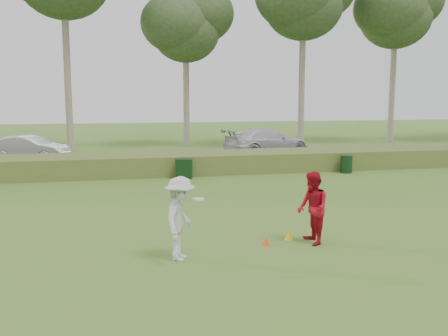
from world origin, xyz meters
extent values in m
plane|color=#416A23|center=(0.00, 0.00, 0.00)|extent=(120.00, 120.00, 0.00)
cube|color=#4E6126|center=(0.00, 12.00, 0.45)|extent=(80.00, 3.00, 0.90)
cube|color=#2D2D2D|center=(0.00, 17.00, 0.03)|extent=(80.00, 6.00, 0.06)
cylinder|color=gray|center=(-6.00, 23.00, 7.75)|extent=(0.44, 0.44, 15.50)
cylinder|color=gray|center=(2.00, 24.50, 5.75)|extent=(0.44, 0.44, 11.50)
ellipsoid|color=#304723|center=(2.00, 24.50, 8.62)|extent=(6.24, 6.24, 5.28)
cylinder|color=gray|center=(10.00, 22.50, 7.00)|extent=(0.44, 0.44, 14.00)
cylinder|color=gray|center=(18.00, 23.80, 6.75)|extent=(0.44, 0.44, 13.50)
ellipsoid|color=#304723|center=(18.00, 23.80, 10.12)|extent=(7.02, 7.02, 5.94)
imported|color=silver|center=(-2.09, -0.79, 0.92)|extent=(1.10, 1.36, 1.84)
cylinder|color=white|center=(-1.69, -0.79, 1.33)|extent=(0.27, 0.27, 0.03)
imported|color=#A60E1D|center=(1.18, -0.33, 0.88)|extent=(0.70, 0.88, 1.76)
cone|color=#EA4E0C|center=(0.06, -0.20, 0.10)|extent=(0.19, 0.19, 0.21)
cone|color=yellow|center=(0.75, 0.11, 0.12)|extent=(0.22, 0.22, 0.25)
cube|color=black|center=(-0.36, 10.17, 0.43)|extent=(0.78, 0.61, 0.86)
cylinder|color=black|center=(7.34, 10.07, 0.42)|extent=(0.63, 0.63, 0.83)
imported|color=silver|center=(-7.74, 17.61, 0.76)|extent=(4.49, 3.04, 1.40)
imported|color=silver|center=(5.94, 17.91, 0.85)|extent=(5.88, 3.65, 1.59)
camera|label=1|loc=(-3.56, -11.28, 3.52)|focal=40.00mm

